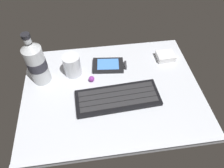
{
  "coord_description": "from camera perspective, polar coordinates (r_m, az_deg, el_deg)",
  "views": [
    {
      "loc": [
        -6.13,
        -44.73,
        58.4
      ],
      "look_at": [
        0.0,
        0.0,
        3.0
      ],
      "focal_mm": 32.57,
      "sensor_mm": 36.0,
      "label": 1
    }
  ],
  "objects": [
    {
      "name": "juice_cup",
      "position": [
        0.78,
        -11.07,
        5.01
      ],
      "size": [
        6.4,
        6.4,
        8.5
      ],
      "color": "silver",
      "rests_on": "ground_plane"
    },
    {
      "name": "trackball_mouse",
      "position": [
        0.76,
        -5.76,
        1.44
      ],
      "size": [
        2.2,
        2.2,
        2.2
      ],
      "primitive_type": "sphere",
      "color": "purple",
      "rests_on": "ground_plane"
    },
    {
      "name": "ground_plane",
      "position": [
        0.74,
        0.02,
        -2.08
      ],
      "size": [
        64.0,
        48.0,
        2.8
      ],
      "color": "silver"
    },
    {
      "name": "handheld_device",
      "position": [
        0.81,
        -0.64,
        5.29
      ],
      "size": [
        13.35,
        8.88,
        1.5
      ],
      "color": "black",
      "rests_on": "ground_plane"
    },
    {
      "name": "charger_block",
      "position": [
        0.87,
        14.74,
        7.56
      ],
      "size": [
        7.15,
        5.79,
        2.4
      ],
      "primitive_type": "cube",
      "rotation": [
        0.0,
        0.0,
        0.03
      ],
      "color": "white",
      "rests_on": "ground_plane"
    },
    {
      "name": "water_bottle",
      "position": [
        0.75,
        -20.52,
        5.73
      ],
      "size": [
        6.73,
        6.73,
        20.8
      ],
      "color": "silver",
      "rests_on": "ground_plane"
    },
    {
      "name": "keyboard",
      "position": [
        0.71,
        1.63,
        -3.89
      ],
      "size": [
        29.53,
        12.49,
        1.7
      ],
      "color": "black",
      "rests_on": "ground_plane"
    }
  ]
}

